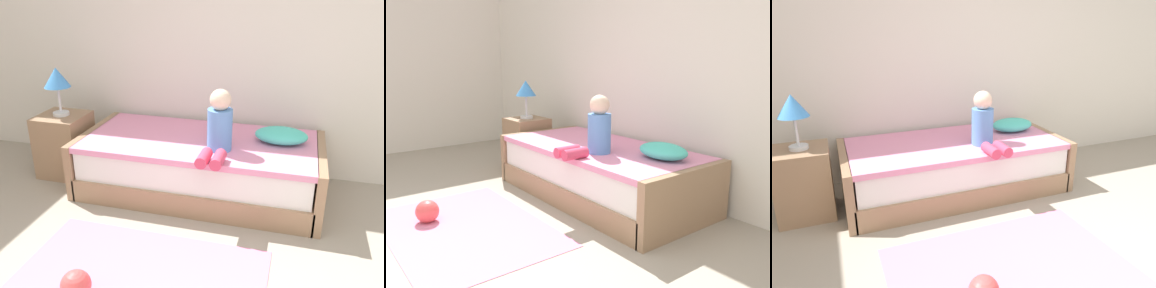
{
  "view_description": "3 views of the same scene",
  "coord_description": "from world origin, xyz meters",
  "views": [
    {
      "loc": [
        0.34,
        -1.11,
        1.77
      ],
      "look_at": [
        -0.46,
        1.75,
        0.55
      ],
      "focal_mm": 37.16,
      "sensor_mm": 36.0,
      "label": 1
    },
    {
      "loc": [
        2.25,
        -0.31,
        1.29
      ],
      "look_at": [
        -0.46,
        1.75,
        0.55
      ],
      "focal_mm": 36.3,
      "sensor_mm": 36.0,
      "label": 2
    },
    {
      "loc": [
        -1.53,
        -0.95,
        1.55
      ],
      "look_at": [
        -0.46,
        1.75,
        0.55
      ],
      "focal_mm": 32.2,
      "sensor_mm": 36.0,
      "label": 3
    }
  ],
  "objects": [
    {
      "name": "pillow",
      "position": [
        0.23,
        2.1,
        0.56
      ],
      "size": [
        0.44,
        0.3,
        0.13
      ],
      "primitive_type": "ellipsoid",
      "color": "#4CCCBC",
      "rests_on": "bed"
    },
    {
      "name": "wall_rear",
      "position": [
        0.0,
        2.6,
        1.45
      ],
      "size": [
        7.2,
        0.1,
        2.9
      ],
      "primitive_type": "cube",
      "color": "silver",
      "rests_on": "ground"
    },
    {
      "name": "table_lamp",
      "position": [
        -1.81,
        2.0,
        0.94
      ],
      "size": [
        0.24,
        0.24,
        0.45
      ],
      "color": "silver",
      "rests_on": "nightstand"
    },
    {
      "name": "child_figure",
      "position": [
        -0.24,
        1.77,
        0.7
      ],
      "size": [
        0.2,
        0.51,
        0.5
      ],
      "color": "#598CD1",
      "rests_on": "bed"
    },
    {
      "name": "nightstand",
      "position": [
        -1.81,
        2.0,
        0.3
      ],
      "size": [
        0.44,
        0.44,
        0.6
      ],
      "primitive_type": "cube",
      "color": "#997556",
      "rests_on": "ground"
    },
    {
      "name": "area_rug",
      "position": [
        -0.53,
        0.7,
        0.0
      ],
      "size": [
        1.6,
        1.1,
        0.01
      ],
      "primitive_type": "cube",
      "color": "pink",
      "rests_on": "ground"
    },
    {
      "name": "bed",
      "position": [
        -0.46,
        2.0,
        0.25
      ],
      "size": [
        2.11,
        1.0,
        0.5
      ],
      "color": "#997556",
      "rests_on": "ground"
    },
    {
      "name": "toy_ball",
      "position": [
        -0.83,
        0.5,
        0.09
      ],
      "size": [
        0.18,
        0.18,
        0.18
      ],
      "primitive_type": "sphere",
      "color": "#E54C4C",
      "rests_on": "ground"
    }
  ]
}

